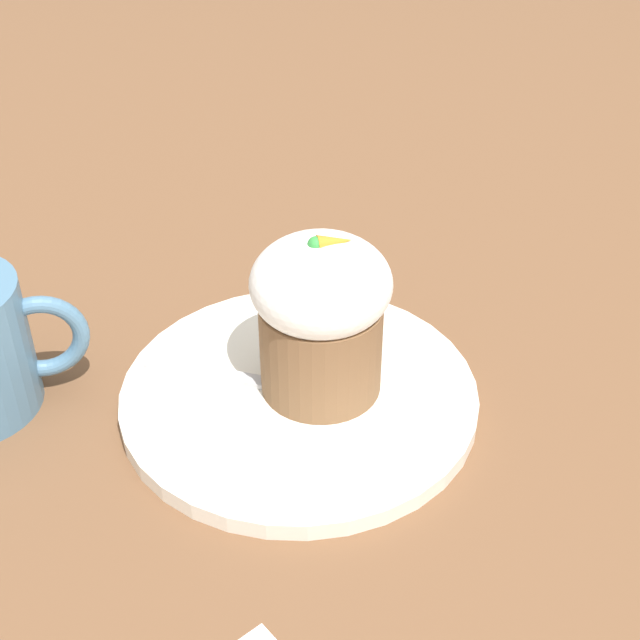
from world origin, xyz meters
name	(u,v)px	position (x,y,z in m)	size (l,w,h in m)	color
ground_plane	(299,402)	(0.00, 0.00, 0.00)	(4.00, 4.00, 0.00)	brown
dessert_plate	(299,395)	(0.00, 0.00, 0.01)	(0.23, 0.23, 0.01)	white
carrot_cake	(320,311)	(0.01, 0.00, 0.07)	(0.09, 0.09, 0.11)	brown
spoon	(277,384)	(-0.01, 0.00, 0.01)	(0.12, 0.08, 0.01)	#B7B7BC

